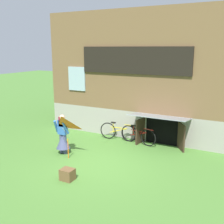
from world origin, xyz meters
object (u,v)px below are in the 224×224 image
bicycle_yellow (118,132)px  kite (62,127)px  person (63,137)px  wooden_crate (67,174)px  bicycle_red (138,135)px

bicycle_yellow → kite: bearing=-110.3°
kite → person: bearing=126.1°
person → bicycle_yellow: (1.16, 2.36, -0.25)m
kite → wooden_crate: 1.93m
person → bicycle_yellow: bearing=66.0°
person → wooden_crate: size_ratio=3.81×
person → bicycle_red: size_ratio=0.91×
bicycle_yellow → person: bearing=-120.5°
kite → wooden_crate: kite is taller
person → bicycle_red: 3.14m
kite → bicycle_red: size_ratio=0.92×
kite → bicycle_red: kite is taller
person → wooden_crate: 2.25m
kite → bicycle_yellow: 3.07m
kite → wooden_crate: bearing=-47.7°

